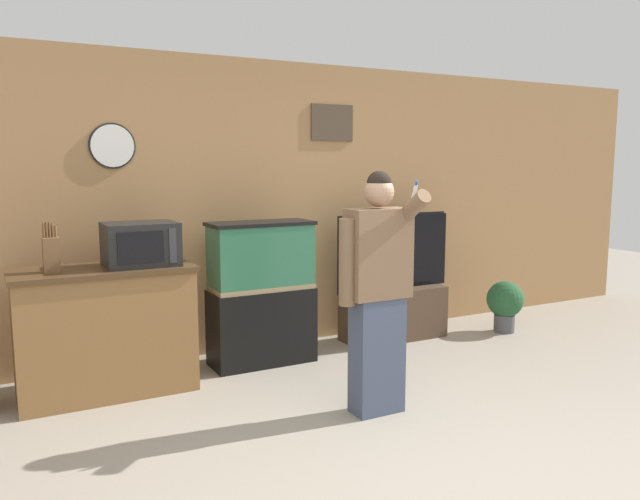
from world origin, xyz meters
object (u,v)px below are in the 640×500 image
object	(u,v)px
potted_plant	(505,302)
knife_block	(51,253)
aquarium_on_stand	(261,293)
tv_on_stand	(394,301)
counter_island	(106,330)
microwave	(141,244)
person_standing	(377,289)

from	to	relation	value
potted_plant	knife_block	bearing A→B (deg)	178.52
aquarium_on_stand	tv_on_stand	size ratio (longest dim) A/B	0.99
knife_block	counter_island	bearing A→B (deg)	5.63
tv_on_stand	potted_plant	distance (m)	1.18
aquarium_on_stand	potted_plant	distance (m)	2.57
knife_block	aquarium_on_stand	distance (m)	1.69
microwave	potted_plant	distance (m)	3.65
knife_block	tv_on_stand	xyz separation A→B (m)	(3.04, 0.23, -0.71)
aquarium_on_stand	person_standing	xyz separation A→B (m)	(0.27, -1.35, 0.25)
counter_island	potted_plant	world-z (taller)	counter_island
potted_plant	microwave	bearing A→B (deg)	178.20
microwave	aquarium_on_stand	distance (m)	1.13
knife_block	potted_plant	world-z (taller)	knife_block
tv_on_stand	potted_plant	size ratio (longest dim) A/B	2.36
microwave	tv_on_stand	bearing A→B (deg)	5.26
counter_island	knife_block	size ratio (longest dim) A/B	3.65
person_standing	potted_plant	bearing A→B (deg)	25.95
microwave	aquarium_on_stand	size ratio (longest dim) A/B	0.43
person_standing	potted_plant	xyz separation A→B (m)	(2.28, 1.11, -0.55)
tv_on_stand	knife_block	bearing A→B (deg)	-175.73
knife_block	tv_on_stand	bearing A→B (deg)	4.27
microwave	knife_block	bearing A→B (deg)	-179.65
aquarium_on_stand	knife_block	bearing A→B (deg)	-175.27
counter_island	aquarium_on_stand	xyz separation A→B (m)	(1.28, 0.10, 0.13)
tv_on_stand	potted_plant	xyz separation A→B (m)	(1.13, -0.34, -0.06)
tv_on_stand	potted_plant	world-z (taller)	tv_on_stand
tv_on_stand	person_standing	size ratio (longest dim) A/B	0.75
counter_island	tv_on_stand	size ratio (longest dim) A/B	1.03
knife_block	aquarium_on_stand	world-z (taller)	knife_block
counter_island	aquarium_on_stand	bearing A→B (deg)	4.48
counter_island	person_standing	xyz separation A→B (m)	(1.55, -1.25, 0.38)
person_standing	counter_island	bearing A→B (deg)	141.07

